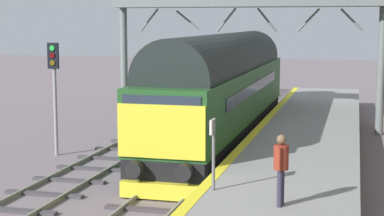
% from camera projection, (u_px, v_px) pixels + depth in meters
% --- Properties ---
extents(ground_plane, '(140.00, 140.00, 0.00)m').
position_uv_depth(ground_plane, '(173.00, 189.00, 19.75)').
color(ground_plane, slate).
rests_on(ground_plane, ground).
extents(track_main, '(2.50, 60.00, 0.15)m').
position_uv_depth(track_main, '(173.00, 187.00, 19.74)').
color(track_main, gray).
rests_on(track_main, ground).
extents(track_adjacent_west, '(2.50, 60.00, 0.15)m').
position_uv_depth(track_adjacent_west, '(69.00, 180.00, 20.62)').
color(track_adjacent_west, gray).
rests_on(track_adjacent_west, ground).
extents(station_platform, '(4.00, 44.00, 1.01)m').
position_uv_depth(station_platform, '(290.00, 180.00, 18.79)').
color(station_platform, gray).
rests_on(station_platform, ground).
extents(diesel_locomotive, '(2.74, 17.97, 4.68)m').
position_uv_depth(diesel_locomotive, '(223.00, 86.00, 26.64)').
color(diesel_locomotive, black).
rests_on(diesel_locomotive, ground).
extents(signal_post_near, '(0.44, 0.22, 4.38)m').
position_uv_depth(signal_post_near, '(54.00, 83.00, 24.32)').
color(signal_post_near, gray).
rests_on(signal_post_near, ground).
extents(platform_number_sign, '(0.10, 0.44, 1.78)m').
position_uv_depth(platform_number_sign, '(213.00, 143.00, 15.68)').
color(platform_number_sign, slate).
rests_on(platform_number_sign, station_platform).
extents(waiting_passenger, '(0.37, 0.51, 1.64)m').
position_uv_depth(waiting_passenger, '(281.00, 163.00, 14.35)').
color(waiting_passenger, '#302C41').
rests_on(waiting_passenger, station_platform).
extents(overhead_footbridge, '(12.84, 2.00, 6.35)m').
position_uv_depth(overhead_footbridge, '(247.00, 9.00, 29.97)').
color(overhead_footbridge, slate).
rests_on(overhead_footbridge, ground).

